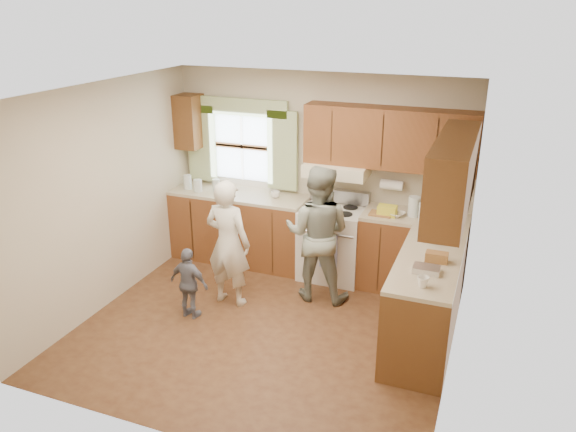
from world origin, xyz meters
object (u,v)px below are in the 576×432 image
at_px(child, 189,284).
at_px(woman_left, 228,243).
at_px(woman_right, 318,234).
at_px(stove, 333,241).

bearing_deg(child, woman_left, -112.53).
bearing_deg(woman_left, child, 64.93).
distance_m(woman_left, woman_right, 1.02).
bearing_deg(stove, woman_right, -91.07).
xyz_separation_m(woman_right, child, (-1.15, -0.94, -0.39)).
xyz_separation_m(stove, woman_right, (-0.01, -0.59, 0.33)).
bearing_deg(child, stove, -120.65).
xyz_separation_m(woman_left, child, (-0.25, -0.46, -0.33)).
height_order(woman_left, child, woman_left).
distance_m(woman_right, child, 1.54).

